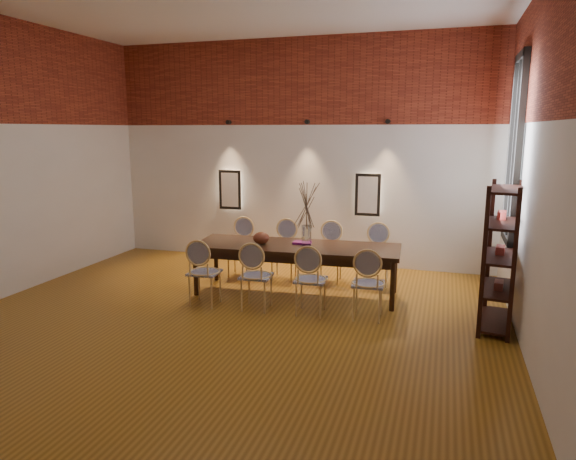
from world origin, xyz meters
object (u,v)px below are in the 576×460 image
(chair_near_a, at_px, (205,272))
(chair_near_d, at_px, (368,284))
(dining_table, at_px, (296,270))
(chair_far_a, at_px, (240,248))
(chair_far_d, at_px, (377,256))
(bowl, at_px, (261,238))
(shelving_rack, at_px, (501,257))
(chair_near_b, at_px, (256,276))
(book, at_px, (302,243))
(chair_near_c, at_px, (311,280))
(chair_far_c, at_px, (329,253))
(vase, at_px, (306,236))
(chair_far_b, at_px, (284,250))

(chair_near_a, xyz_separation_m, chair_near_d, (2.26, 0.13, 0.00))
(dining_table, height_order, chair_far_a, chair_far_a)
(chair_far_a, relative_size, chair_far_d, 1.00)
(bowl, height_order, shelving_rack, shelving_rack)
(chair_near_b, bearing_deg, chair_far_a, 116.24)
(chair_far_d, distance_m, book, 1.28)
(chair_near_d, distance_m, chair_far_a, 2.73)
(chair_near_c, xyz_separation_m, chair_far_d, (0.66, 1.57, 0.00))
(dining_table, relative_size, chair_far_d, 3.21)
(shelving_rack, bearing_deg, chair_near_b, -167.04)
(chair_near_b, height_order, bowl, chair_near_b)
(chair_far_c, height_order, shelving_rack, shelving_rack)
(chair_near_b, bearing_deg, vase, 55.15)
(chair_near_a, bearing_deg, bowl, 49.43)
(chair_near_a, xyz_separation_m, chair_far_a, (-0.09, 1.53, 0.00))
(chair_far_b, height_order, vase, vase)
(chair_near_d, height_order, book, chair_near_d)
(chair_far_c, relative_size, book, 3.62)
(dining_table, distance_m, chair_far_d, 1.37)
(chair_far_a, bearing_deg, chair_near_b, 116.24)
(chair_near_c, xyz_separation_m, chair_far_b, (-0.84, 1.48, 0.00))
(vase, height_order, book, vase)
(chair_far_d, relative_size, vase, 3.13)
(chair_near_a, relative_size, chair_far_a, 1.00)
(chair_far_a, xyz_separation_m, vase, (1.33, -0.69, 0.43))
(chair_far_b, height_order, shelving_rack, shelving_rack)
(vase, distance_m, book, 0.20)
(chair_near_d, relative_size, shelving_rack, 0.52)
(chair_far_b, distance_m, vase, 1.03)
(chair_near_a, distance_m, shelving_rack, 3.87)
(chair_near_d, xyz_separation_m, chair_far_a, (-2.35, 1.39, 0.00))
(chair_near_d, height_order, chair_far_c, same)
(chair_near_a, height_order, bowl, chair_near_a)
(chair_near_a, relative_size, chair_near_c, 1.00)
(dining_table, height_order, chair_far_d, chair_far_d)
(book, bearing_deg, bowl, -161.32)
(chair_near_d, relative_size, chair_far_b, 1.00)
(dining_table, height_order, chair_near_b, chair_near_b)
(vase, height_order, shelving_rack, shelving_rack)
(chair_far_b, relative_size, chair_far_c, 1.00)
(dining_table, bearing_deg, vase, -0.00)
(chair_near_a, xyz_separation_m, shelving_rack, (3.83, 0.32, 0.43))
(chair_near_d, bearing_deg, book, 140.54)
(chair_far_b, xyz_separation_m, chair_far_d, (1.50, 0.09, 0.00))
(chair_near_a, xyz_separation_m, chair_far_d, (2.17, 1.66, 0.00))
(chair_far_a, distance_m, chair_far_c, 1.51)
(chair_near_a, bearing_deg, chair_near_d, -0.00)
(chair_far_d, bearing_deg, shelving_rack, 137.84)
(vase, bearing_deg, chair_near_d, -34.72)
(chair_near_a, bearing_deg, chair_near_b, -0.00)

